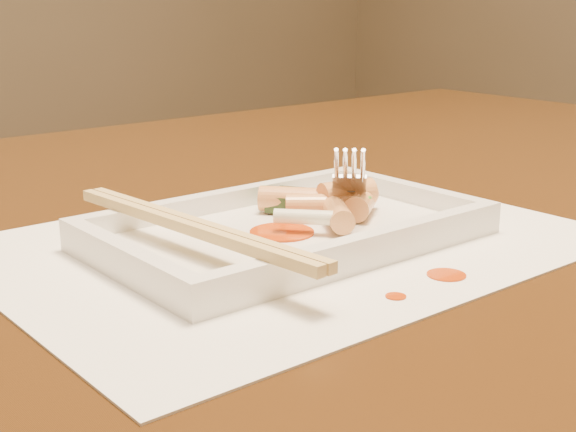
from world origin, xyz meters
TOP-DOWN VIEW (x-y plane):
  - table at (0.00, 0.00)m, footprint 1.40×0.90m
  - placemat at (-0.09, -0.08)m, footprint 0.40×0.30m
  - sauce_splatter_a at (-0.06, -0.20)m, footprint 0.02×0.02m
  - sauce_splatter_b at (-0.11, -0.20)m, footprint 0.01×0.01m
  - plate_base at (-0.09, -0.08)m, footprint 0.26×0.16m
  - plate_rim_far at (-0.09, -0.01)m, footprint 0.26×0.01m
  - plate_rim_near at (-0.09, -0.16)m, footprint 0.26×0.01m
  - plate_rim_left at (-0.22, -0.08)m, footprint 0.01×0.14m
  - plate_rim_right at (0.03, -0.08)m, footprint 0.01×0.14m
  - veg_piece at (-0.06, -0.04)m, footprint 0.05×0.04m
  - scallion_white at (-0.09, -0.10)m, footprint 0.03×0.04m
  - scallion_green at (-0.05, -0.06)m, footprint 0.05×0.08m
  - chopstick_a at (-0.18, -0.08)m, footprint 0.03×0.23m
  - chopstick_b at (-0.17, -0.08)m, footprint 0.03×0.23m
  - fork at (-0.02, -0.07)m, footprint 0.09×0.10m
  - sauce_blob_0 at (-0.10, -0.09)m, footprint 0.04×0.04m
  - rice_cake_0 at (-0.06, -0.08)m, footprint 0.05×0.04m
  - rice_cake_1 at (-0.03, -0.09)m, footprint 0.05×0.04m
  - rice_cake_2 at (-0.04, -0.08)m, footprint 0.04×0.03m
  - rice_cake_3 at (-0.07, -0.10)m, footprint 0.04×0.05m
  - rice_cake_4 at (-0.06, -0.05)m, footprint 0.05×0.05m

SIDE VIEW (x-z plane):
  - table at x=0.00m, z-range 0.27..1.02m
  - placemat at x=-0.09m, z-range 0.75..0.75m
  - sauce_splatter_a at x=-0.06m, z-range 0.75..0.75m
  - sauce_splatter_b at x=-0.11m, z-range 0.75..0.75m
  - plate_base at x=-0.09m, z-range 0.75..0.76m
  - sauce_blob_0 at x=-0.10m, z-range 0.76..0.76m
  - plate_rim_far at x=-0.09m, z-range 0.76..0.77m
  - plate_rim_near at x=-0.09m, z-range 0.76..0.77m
  - plate_rim_left at x=-0.22m, z-range 0.76..0.77m
  - plate_rim_right at x=0.03m, z-range 0.76..0.77m
  - veg_piece at x=-0.06m, z-range 0.76..0.77m
  - rice_cake_0 at x=-0.06m, z-range 0.76..0.78m
  - rice_cake_1 at x=-0.03m, z-range 0.76..0.78m
  - rice_cake_3 at x=-0.07m, z-range 0.76..0.78m
  - rice_cake_4 at x=-0.06m, z-range 0.76..0.78m
  - scallion_white at x=-0.09m, z-range 0.77..0.78m
  - scallion_green at x=-0.05m, z-range 0.77..0.78m
  - rice_cake_2 at x=-0.04m, z-range 0.77..0.79m
  - chopstick_a at x=-0.18m, z-range 0.77..0.78m
  - chopstick_b at x=-0.17m, z-range 0.77..0.78m
  - fork at x=-0.02m, z-range 0.76..0.90m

